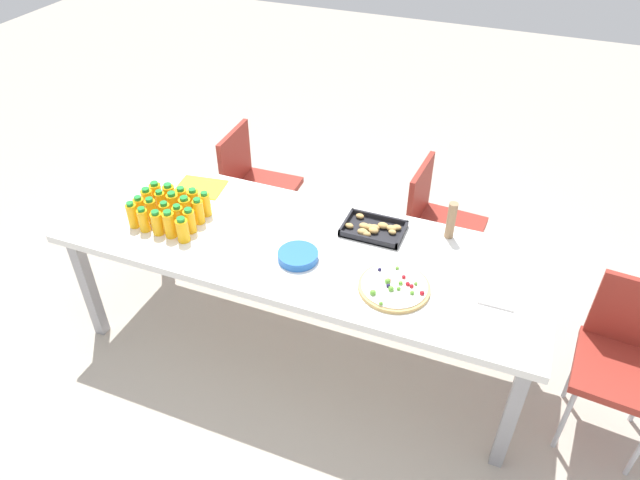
% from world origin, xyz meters
% --- Properties ---
extents(ground_plane, '(12.00, 12.00, 0.00)m').
position_xyz_m(ground_plane, '(0.00, 0.00, 0.00)').
color(ground_plane, '#B2A899').
extents(party_table, '(2.40, 0.83, 0.73)m').
position_xyz_m(party_table, '(0.00, 0.00, 0.67)').
color(party_table, white).
rests_on(party_table, ground_plane).
extents(chair_far_left, '(0.41, 0.41, 0.83)m').
position_xyz_m(chair_far_left, '(-0.65, 0.74, 0.50)').
color(chair_far_left, maroon).
rests_on(chair_far_left, ground_plane).
extents(chair_end, '(0.43, 0.43, 0.83)m').
position_xyz_m(chair_end, '(1.55, 0.06, 0.50)').
color(chair_end, maroon).
rests_on(chair_end, ground_plane).
extents(chair_far_right, '(0.42, 0.42, 0.83)m').
position_xyz_m(chair_far_right, '(0.53, 0.76, 0.50)').
color(chair_far_right, maroon).
rests_on(chair_far_right, ground_plane).
extents(juice_bottle_0, '(0.05, 0.05, 0.14)m').
position_xyz_m(juice_bottle_0, '(-0.84, -0.18, 0.80)').
color(juice_bottle_0, '#FAAD14').
rests_on(juice_bottle_0, party_table).
extents(juice_bottle_1, '(0.05, 0.05, 0.14)m').
position_xyz_m(juice_bottle_1, '(-0.77, -0.19, 0.79)').
color(juice_bottle_1, '#F9AE14').
rests_on(juice_bottle_1, party_table).
extents(juice_bottle_2, '(0.06, 0.06, 0.13)m').
position_xyz_m(juice_bottle_2, '(-0.69, -0.19, 0.79)').
color(juice_bottle_2, '#FAAD14').
rests_on(juice_bottle_2, party_table).
extents(juice_bottle_3, '(0.06, 0.06, 0.15)m').
position_xyz_m(juice_bottle_3, '(-0.62, -0.18, 0.80)').
color(juice_bottle_3, '#FAAC14').
rests_on(juice_bottle_3, party_table).
extents(juice_bottle_4, '(0.06, 0.06, 0.14)m').
position_xyz_m(juice_bottle_4, '(-0.54, -0.19, 0.79)').
color(juice_bottle_4, '#FAAC14').
rests_on(juice_bottle_4, party_table).
extents(juice_bottle_5, '(0.05, 0.05, 0.13)m').
position_xyz_m(juice_bottle_5, '(-0.84, -0.11, 0.79)').
color(juice_bottle_5, '#FAAD14').
rests_on(juice_bottle_5, party_table).
extents(juice_bottle_6, '(0.06, 0.06, 0.14)m').
position_xyz_m(juice_bottle_6, '(-0.77, -0.11, 0.80)').
color(juice_bottle_6, '#F9AC14').
rests_on(juice_bottle_6, party_table).
extents(juice_bottle_7, '(0.05, 0.05, 0.14)m').
position_xyz_m(juice_bottle_7, '(-0.69, -0.11, 0.79)').
color(juice_bottle_7, '#F9AE14').
rests_on(juice_bottle_7, party_table).
extents(juice_bottle_8, '(0.06, 0.06, 0.14)m').
position_xyz_m(juice_bottle_8, '(-0.61, -0.11, 0.79)').
color(juice_bottle_8, '#F9AE14').
rests_on(juice_bottle_8, party_table).
extents(juice_bottle_9, '(0.06, 0.06, 0.14)m').
position_xyz_m(juice_bottle_9, '(-0.55, -0.11, 0.79)').
color(juice_bottle_9, '#F9AC14').
rests_on(juice_bottle_9, party_table).
extents(juice_bottle_10, '(0.06, 0.06, 0.14)m').
position_xyz_m(juice_bottle_10, '(-0.85, -0.04, 0.79)').
color(juice_bottle_10, '#F9AE14').
rests_on(juice_bottle_10, party_table).
extents(juice_bottle_11, '(0.05, 0.05, 0.14)m').
position_xyz_m(juice_bottle_11, '(-0.77, -0.03, 0.79)').
color(juice_bottle_11, '#FAAE14').
rests_on(juice_bottle_11, party_table).
extents(juice_bottle_12, '(0.06, 0.06, 0.15)m').
position_xyz_m(juice_bottle_12, '(-0.69, -0.03, 0.80)').
color(juice_bottle_12, '#FAAD14').
rests_on(juice_bottle_12, party_table).
extents(juice_bottle_13, '(0.06, 0.06, 0.14)m').
position_xyz_m(juice_bottle_13, '(-0.62, -0.03, 0.79)').
color(juice_bottle_13, '#FAAE14').
rests_on(juice_bottle_13, party_table).
extents(juice_bottle_14, '(0.05, 0.05, 0.14)m').
position_xyz_m(juice_bottle_14, '(-0.55, -0.03, 0.80)').
color(juice_bottle_14, '#F9AC14').
rests_on(juice_bottle_14, party_table).
extents(juice_bottle_15, '(0.06, 0.06, 0.13)m').
position_xyz_m(juice_bottle_15, '(-0.85, 0.03, 0.79)').
color(juice_bottle_15, '#FAAE14').
rests_on(juice_bottle_15, party_table).
extents(juice_bottle_16, '(0.06, 0.06, 0.14)m').
position_xyz_m(juice_bottle_16, '(-0.76, 0.03, 0.79)').
color(juice_bottle_16, '#F9AC14').
rests_on(juice_bottle_16, party_table).
extents(juice_bottle_17, '(0.06, 0.06, 0.13)m').
position_xyz_m(juice_bottle_17, '(-0.69, 0.04, 0.79)').
color(juice_bottle_17, '#F9AE14').
rests_on(juice_bottle_17, party_table).
extents(juice_bottle_18, '(0.06, 0.06, 0.14)m').
position_xyz_m(juice_bottle_18, '(-0.62, 0.04, 0.80)').
color(juice_bottle_18, '#FAAE14').
rests_on(juice_bottle_18, party_table).
extents(juice_bottle_19, '(0.05, 0.05, 0.14)m').
position_xyz_m(juice_bottle_19, '(-0.55, 0.04, 0.79)').
color(juice_bottle_19, '#FAAE14').
rests_on(juice_bottle_19, party_table).
extents(fruit_pizza, '(0.32, 0.32, 0.05)m').
position_xyz_m(fruit_pizza, '(0.52, -0.15, 0.74)').
color(fruit_pizza, tan).
rests_on(fruit_pizza, party_table).
extents(snack_tray, '(0.31, 0.21, 0.04)m').
position_xyz_m(snack_tray, '(0.30, 0.22, 0.74)').
color(snack_tray, black).
rests_on(snack_tray, party_table).
extents(plate_stack, '(0.19, 0.19, 0.04)m').
position_xyz_m(plate_stack, '(0.04, -0.12, 0.75)').
color(plate_stack, blue).
rests_on(plate_stack, party_table).
extents(napkin_stack, '(0.15, 0.15, 0.01)m').
position_xyz_m(napkin_stack, '(0.95, -0.03, 0.73)').
color(napkin_stack, white).
rests_on(napkin_stack, party_table).
extents(cardboard_tube, '(0.04, 0.04, 0.20)m').
position_xyz_m(cardboard_tube, '(0.66, 0.32, 0.83)').
color(cardboard_tube, '#9E7A56').
rests_on(cardboard_tube, party_table).
extents(paper_folder, '(0.28, 0.23, 0.01)m').
position_xyz_m(paper_folder, '(-0.72, 0.25, 0.73)').
color(paper_folder, yellow).
rests_on(paper_folder, party_table).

